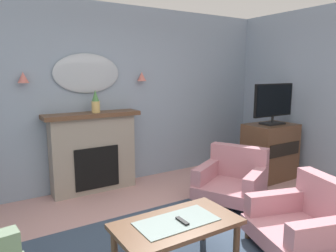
{
  "coord_description": "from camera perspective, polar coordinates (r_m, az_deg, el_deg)",
  "views": [
    {
      "loc": [
        -1.77,
        -1.9,
        1.73
      ],
      "look_at": [
        0.3,
        1.38,
        1.06
      ],
      "focal_mm": 33.55,
      "sensor_mm": 36.0,
      "label": 1
    }
  ],
  "objects": [
    {
      "name": "tv_remote",
      "position": [
        2.85,
        2.61,
        -16.91
      ],
      "size": [
        0.04,
        0.16,
        0.02
      ],
      "primitive_type": "cube",
      "color": "black",
      "rests_on": "coffee_table"
    },
    {
      "name": "fireplace",
      "position": [
        4.69,
        -13.37,
        -4.77
      ],
      "size": [
        1.36,
        0.36,
        1.16
      ],
      "color": "gray",
      "rests_on": "ground"
    },
    {
      "name": "wall_sconce_right",
      "position": [
        4.97,
        -4.8,
        8.96
      ],
      "size": [
        0.14,
        0.14,
        0.14
      ],
      "primitive_type": "cone",
      "color": "#D17066"
    },
    {
      "name": "wall_mirror",
      "position": [
        4.68,
        -14.5,
        9.25
      ],
      "size": [
        0.96,
        0.06,
        0.56
      ],
      "primitive_type": "ellipsoid",
      "color": "#B2BCC6"
    },
    {
      "name": "coffee_table",
      "position": [
        2.89,
        1.6,
        -17.98
      ],
      "size": [
        1.1,
        0.6,
        0.45
      ],
      "color": "brown",
      "rests_on": "ground"
    },
    {
      "name": "tv_flatscreen",
      "position": [
        5.26,
        18.62,
        4.01
      ],
      "size": [
        0.84,
        0.24,
        0.65
      ],
      "color": "black",
      "rests_on": "tv_cabinet"
    },
    {
      "name": "wall_sconce_left",
      "position": [
        4.45,
        -24.84,
        8.0
      ],
      "size": [
        0.14,
        0.14,
        0.14
      ],
      "primitive_type": "cone",
      "color": "#D17066"
    },
    {
      "name": "armchair_beside_couch",
      "position": [
        3.45,
        23.9,
        -15.48
      ],
      "size": [
        1.02,
        1.01,
        0.71
      ],
      "color": "#B77A84",
      "rests_on": "ground"
    },
    {
      "name": "wall_back",
      "position": [
        4.88,
        -10.89,
        5.31
      ],
      "size": [
        6.68,
        0.1,
        2.73
      ],
      "primitive_type": "cube",
      "color": "#8C9EB2",
      "rests_on": "ground"
    },
    {
      "name": "tv_cabinet",
      "position": [
        5.4,
        17.99,
        -4.38
      ],
      "size": [
        0.8,
        0.57,
        0.9
      ],
      "color": "brown",
      "rests_on": "ground"
    },
    {
      "name": "mantel_vase_right",
      "position": [
        4.56,
        -13.02,
        4.23
      ],
      "size": [
        0.12,
        0.12,
        0.32
      ],
      "color": "tan",
      "rests_on": "fireplace"
    },
    {
      "name": "armchair_by_coffee_table",
      "position": [
        4.4,
        11.65,
        -9.29
      ],
      "size": [
        1.09,
        1.09,
        0.71
      ],
      "color": "#B77A84",
      "rests_on": "ground"
    }
  ]
}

